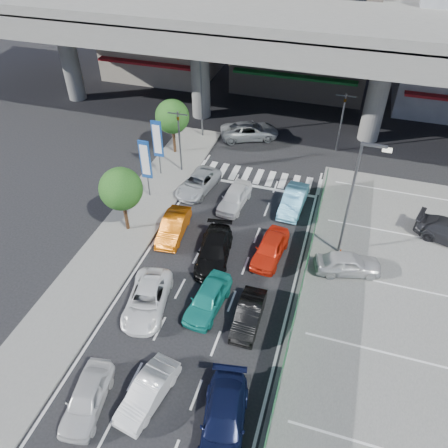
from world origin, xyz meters
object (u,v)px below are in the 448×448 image
(taxi_orange_right, at_px, (270,248))
(parked_sedan_white, at_px, (348,263))
(traffic_light_left, at_px, (179,127))
(street_lamp_left, at_px, (203,86))
(minivan_navy_back, at_px, (224,421))
(sedan_white_mid_left, at_px, (147,300))
(sedan_black_mid, at_px, (214,251))
(taxi_orange_left, at_px, (174,227))
(tree_far, at_px, (172,117))
(van_white_back_left, at_px, (87,398))
(wagon_silver_front_left, at_px, (198,183))
(tree_near, at_px, (121,189))
(hatch_white_back_mid, at_px, (148,392))
(taxi_teal_mid, at_px, (208,299))
(kei_truck_front_right, at_px, (293,201))
(traffic_light_right, at_px, (344,108))
(hatch_black_mid_right, at_px, (249,315))
(street_lamp_right, at_px, (355,192))
(sedan_white_front_mid, at_px, (235,197))
(traffic_cone, at_px, (340,253))
(signboard_far, at_px, (157,141))
(signboard_near, at_px, (145,161))
(crossing_wagon_silver, at_px, (250,131))

(taxi_orange_right, relative_size, parked_sedan_white, 1.01)
(traffic_light_left, bearing_deg, street_lamp_left, 91.20)
(minivan_navy_back, xyz_separation_m, sedan_white_mid_left, (-6.13, 5.31, -0.05))
(sedan_black_mid, bearing_deg, taxi_orange_left, 148.17)
(tree_far, distance_m, van_white_back_left, 23.13)
(street_lamp_left, distance_m, wagon_silver_front_left, 9.43)
(tree_near, distance_m, hatch_white_back_mid, 12.98)
(taxi_teal_mid, relative_size, kei_truck_front_right, 0.97)
(kei_truck_front_right, bearing_deg, traffic_light_right, 80.28)
(sedan_white_mid_left, bearing_deg, hatch_black_mid_right, -4.06)
(traffic_light_left, relative_size, parked_sedan_white, 1.30)
(street_lamp_right, bearing_deg, traffic_light_right, 97.34)
(tree_near, xyz_separation_m, wagon_silver_front_left, (3.01, 5.86, -2.76))
(taxi_orange_left, bearing_deg, wagon_silver_front_left, 86.70)
(sedan_white_mid_left, bearing_deg, tree_near, 114.95)
(traffic_light_left, distance_m, tree_far, 3.02)
(sedan_white_front_mid, bearing_deg, traffic_cone, -18.37)
(traffic_light_left, bearing_deg, signboard_far, -144.30)
(traffic_light_right, height_order, van_white_back_left, traffic_light_right)
(traffic_light_right, relative_size, tree_far, 1.08)
(sedan_white_mid_left, xyz_separation_m, sedan_white_front_mid, (2.00, 10.66, 0.05))
(taxi_teal_mid, xyz_separation_m, traffic_cone, (6.71, 6.22, -0.26))
(signboard_near, bearing_deg, wagon_silver_front_left, 30.11)
(tree_far, relative_size, sedan_white_front_mid, 1.19)
(kei_truck_front_right, relative_size, parked_sedan_white, 1.05)
(traffic_light_right, relative_size, crossing_wagon_silver, 1.00)
(street_lamp_left, height_order, hatch_black_mid_right, street_lamp_left)
(signboard_near, xyz_separation_m, hatch_black_mid_right, (10.07, -9.14, -2.45))
(traffic_light_right, bearing_deg, tree_far, -161.31)
(traffic_light_right, relative_size, signboard_far, 1.11)
(kei_truck_front_right, height_order, crossing_wagon_silver, crossing_wagon_silver)
(hatch_black_mid_right, bearing_deg, signboard_near, 136.97)
(street_lamp_right, bearing_deg, tree_far, 150.42)
(taxi_orange_right, bearing_deg, street_lamp_right, 27.77)
(sedan_white_mid_left, height_order, kei_truck_front_right, kei_truck_front_right)
(street_lamp_right, bearing_deg, taxi_orange_left, -171.97)
(street_lamp_left, distance_m, sedan_white_front_mid, 11.44)
(traffic_light_left, bearing_deg, tree_near, -95.71)
(signboard_far, distance_m, tree_far, 3.53)
(signboard_near, xyz_separation_m, traffic_cone, (14.34, -2.55, -2.63))
(hatch_white_back_mid, height_order, crossing_wagon_silver, crossing_wagon_silver)
(street_lamp_right, bearing_deg, traffic_cone, -93.93)
(tree_far, bearing_deg, street_lamp_right, -29.58)
(traffic_light_right, height_order, minivan_navy_back, traffic_light_right)
(tree_near, relative_size, kei_truck_front_right, 1.15)
(hatch_white_back_mid, bearing_deg, taxi_orange_right, 83.45)
(traffic_light_right, height_order, street_lamp_right, street_lamp_right)
(tree_far, relative_size, hatch_white_back_mid, 1.26)
(sedan_black_mid, relative_size, taxi_orange_right, 1.17)
(sedan_white_front_mid, bearing_deg, taxi_orange_right, -46.40)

